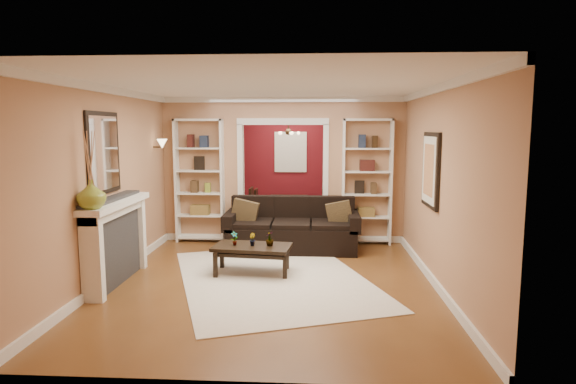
# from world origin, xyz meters

# --- Properties ---
(floor) EXTENTS (8.00, 8.00, 0.00)m
(floor) POSITION_xyz_m (0.00, 0.00, 0.00)
(floor) COLOR brown
(floor) RESTS_ON ground
(ceiling) EXTENTS (8.00, 8.00, 0.00)m
(ceiling) POSITION_xyz_m (0.00, 0.00, 2.70)
(ceiling) COLOR white
(ceiling) RESTS_ON ground
(wall_back) EXTENTS (8.00, 0.00, 8.00)m
(wall_back) POSITION_xyz_m (0.00, 4.00, 1.35)
(wall_back) COLOR tan
(wall_back) RESTS_ON ground
(wall_front) EXTENTS (8.00, 0.00, 8.00)m
(wall_front) POSITION_xyz_m (0.00, -4.00, 1.35)
(wall_front) COLOR tan
(wall_front) RESTS_ON ground
(wall_left) EXTENTS (0.00, 8.00, 8.00)m
(wall_left) POSITION_xyz_m (-2.25, 0.00, 1.35)
(wall_left) COLOR tan
(wall_left) RESTS_ON ground
(wall_right) EXTENTS (0.00, 8.00, 8.00)m
(wall_right) POSITION_xyz_m (2.25, 0.00, 1.35)
(wall_right) COLOR tan
(wall_right) RESTS_ON ground
(partition_wall) EXTENTS (4.50, 0.15, 2.70)m
(partition_wall) POSITION_xyz_m (0.00, 1.20, 1.35)
(partition_wall) COLOR tan
(partition_wall) RESTS_ON floor
(red_back_panel) EXTENTS (4.44, 0.04, 2.64)m
(red_back_panel) POSITION_xyz_m (0.00, 3.97, 1.32)
(red_back_panel) COLOR maroon
(red_back_panel) RESTS_ON floor
(dining_window) EXTENTS (0.78, 0.03, 0.98)m
(dining_window) POSITION_xyz_m (0.00, 3.93, 1.55)
(dining_window) COLOR #8CA5CC
(dining_window) RESTS_ON wall_back
(area_rug) EXTENTS (3.51, 4.12, 0.01)m
(area_rug) POSITION_xyz_m (0.02, -1.18, 0.01)
(area_rug) COLOR silver
(area_rug) RESTS_ON floor
(sofa) EXTENTS (2.33, 1.01, 0.91)m
(sofa) POSITION_xyz_m (0.21, 0.45, 0.46)
(sofa) COLOR black
(sofa) RESTS_ON floor
(pillow_left) EXTENTS (0.45, 0.17, 0.44)m
(pillow_left) POSITION_xyz_m (-0.62, 0.43, 0.66)
(pillow_left) COLOR brown
(pillow_left) RESTS_ON sofa
(pillow_right) EXTENTS (0.43, 0.16, 0.42)m
(pillow_right) POSITION_xyz_m (1.03, 0.43, 0.65)
(pillow_right) COLOR brown
(pillow_right) RESTS_ON sofa
(coffee_table) EXTENTS (1.18, 0.73, 0.42)m
(coffee_table) POSITION_xyz_m (-0.31, -0.96, 0.21)
(coffee_table) COLOR black
(coffee_table) RESTS_ON floor
(plant_left) EXTENTS (0.13, 0.12, 0.20)m
(plant_left) POSITION_xyz_m (-0.57, -0.96, 0.52)
(plant_left) COLOR #336626
(plant_left) RESTS_ON coffee_table
(plant_center) EXTENTS (0.12, 0.13, 0.18)m
(plant_center) POSITION_xyz_m (-0.31, -0.96, 0.51)
(plant_center) COLOR #336626
(plant_center) RESTS_ON coffee_table
(plant_right) EXTENTS (0.15, 0.15, 0.21)m
(plant_right) POSITION_xyz_m (-0.05, -0.96, 0.53)
(plant_right) COLOR #336626
(plant_right) RESTS_ON coffee_table
(bookshelf_left) EXTENTS (0.90, 0.30, 2.30)m
(bookshelf_left) POSITION_xyz_m (-1.55, 1.03, 1.15)
(bookshelf_left) COLOR white
(bookshelf_left) RESTS_ON floor
(bookshelf_right) EXTENTS (0.90, 0.30, 2.30)m
(bookshelf_right) POSITION_xyz_m (1.55, 1.03, 1.15)
(bookshelf_right) COLOR white
(bookshelf_right) RESTS_ON floor
(fireplace) EXTENTS (0.32, 1.70, 1.16)m
(fireplace) POSITION_xyz_m (-2.09, -1.50, 0.58)
(fireplace) COLOR white
(fireplace) RESTS_ON floor
(vase) EXTENTS (0.35, 0.35, 0.36)m
(vase) POSITION_xyz_m (-2.09, -2.20, 1.34)
(vase) COLOR olive
(vase) RESTS_ON fireplace
(mirror) EXTENTS (0.03, 0.95, 1.10)m
(mirror) POSITION_xyz_m (-2.23, -1.50, 1.80)
(mirror) COLOR silver
(mirror) RESTS_ON wall_left
(wall_sconce) EXTENTS (0.18, 0.18, 0.22)m
(wall_sconce) POSITION_xyz_m (-2.15, 0.55, 1.83)
(wall_sconce) COLOR #FFE0A5
(wall_sconce) RESTS_ON wall_left
(framed_art) EXTENTS (0.04, 0.85, 1.05)m
(framed_art) POSITION_xyz_m (2.21, -1.00, 1.55)
(framed_art) COLOR black
(framed_art) RESTS_ON wall_right
(dining_table) EXTENTS (1.59, 0.89, 0.56)m
(dining_table) POSITION_xyz_m (0.02, 2.72, 0.28)
(dining_table) COLOR black
(dining_table) RESTS_ON floor
(dining_chair_nw) EXTENTS (0.51, 0.51, 0.88)m
(dining_chair_nw) POSITION_xyz_m (-0.53, 2.42, 0.44)
(dining_chair_nw) COLOR black
(dining_chair_nw) RESTS_ON floor
(dining_chair_ne) EXTENTS (0.61, 0.61, 0.94)m
(dining_chair_ne) POSITION_xyz_m (0.57, 2.42, 0.47)
(dining_chair_ne) COLOR black
(dining_chair_ne) RESTS_ON floor
(dining_chair_sw) EXTENTS (0.49, 0.49, 0.77)m
(dining_chair_sw) POSITION_xyz_m (-0.53, 3.02, 0.39)
(dining_chair_sw) COLOR black
(dining_chair_sw) RESTS_ON floor
(dining_chair_se) EXTENTS (0.52, 0.52, 0.84)m
(dining_chair_se) POSITION_xyz_m (0.57, 3.02, 0.42)
(dining_chair_se) COLOR black
(dining_chair_se) RESTS_ON floor
(chandelier) EXTENTS (0.50, 0.50, 0.30)m
(chandelier) POSITION_xyz_m (0.00, 2.70, 2.02)
(chandelier) COLOR #3A2B1A
(chandelier) RESTS_ON ceiling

